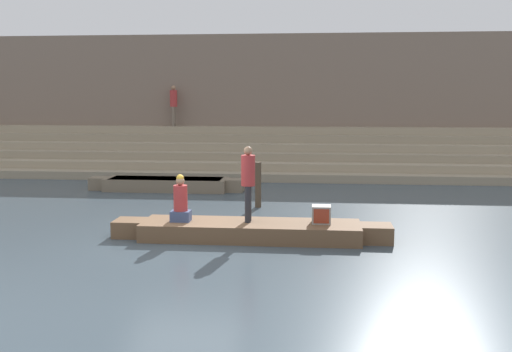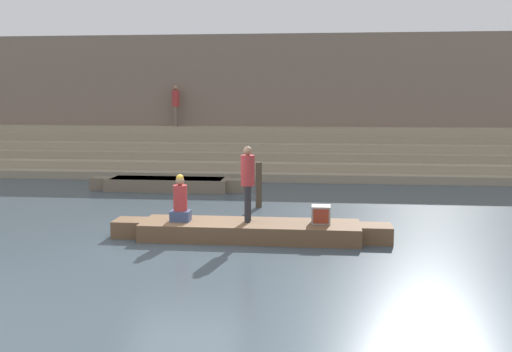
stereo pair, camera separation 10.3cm
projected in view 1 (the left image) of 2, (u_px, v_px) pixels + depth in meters
ground_plane at (182, 241)px, 13.50m from camera, size 120.00×120.00×0.00m
ghat_steps at (245, 156)px, 25.32m from camera, size 36.00×4.62×1.86m
back_wall at (251, 102)px, 27.24m from camera, size 34.20×1.28×5.91m
rowboat_main at (251, 230)px, 13.66m from camera, size 6.36×1.41×0.39m
person_standing at (248, 178)px, 13.56m from camera, size 0.32×0.32×1.73m
person_rowing at (181, 202)px, 13.68m from camera, size 0.44×0.35×1.09m
tv_set at (321, 214)px, 13.51m from camera, size 0.42×0.42×0.40m
moored_boat_shore at (166, 184)px, 20.53m from camera, size 5.34×1.16×0.43m
mooring_post at (258, 185)px, 17.43m from camera, size 0.18×0.18×1.33m
person_on_steps at (174, 103)px, 26.61m from camera, size 0.32×0.32×1.80m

